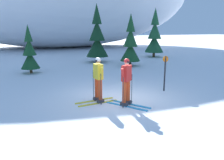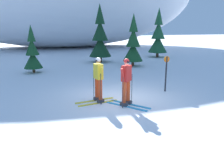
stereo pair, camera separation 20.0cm
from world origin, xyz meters
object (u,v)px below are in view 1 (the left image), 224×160
at_px(pine_tree_center_left, 97,38).
at_px(trail_marker_post, 165,71).
at_px(pine_tree_far_right, 155,37).
at_px(skier_yellow_jacket, 98,79).
at_px(skier_red_jacket, 127,81).
at_px(pine_tree_far_left, 30,53).
at_px(pine_tree_center_right, 130,44).

xyz_separation_m(pine_tree_center_left, trail_marker_post, (0.76, -9.51, -1.07)).
bearing_deg(pine_tree_far_right, trail_marker_post, -115.97).
height_order(skier_yellow_jacket, pine_tree_center_left, pine_tree_center_left).
bearing_deg(skier_red_jacket, pine_tree_far_right, 57.68).
bearing_deg(pine_tree_far_left, pine_tree_center_left, 31.15).
xyz_separation_m(skier_yellow_jacket, trail_marker_post, (3.34, 0.60, -0.03)).
relative_size(pine_tree_center_left, pine_tree_center_right, 1.22).
bearing_deg(skier_yellow_jacket, pine_tree_far_left, 111.10).
height_order(pine_tree_far_left, pine_tree_far_right, pine_tree_far_right).
height_order(pine_tree_center_right, trail_marker_post, pine_tree_center_right).
relative_size(pine_tree_far_left, pine_tree_center_left, 0.65).
bearing_deg(skier_yellow_jacket, skier_red_jacket, -37.65).
bearing_deg(pine_tree_far_left, skier_yellow_jacket, -68.90).
height_order(pine_tree_far_right, trail_marker_post, pine_tree_far_right).
relative_size(skier_yellow_jacket, pine_tree_far_right, 0.38).
relative_size(skier_red_jacket, pine_tree_center_right, 0.47).
xyz_separation_m(pine_tree_center_right, trail_marker_post, (-1.13, -6.88, -0.70)).
bearing_deg(skier_yellow_jacket, pine_tree_far_right, 53.09).
height_order(skier_red_jacket, pine_tree_center_left, pine_tree_center_left).
bearing_deg(pine_tree_far_right, pine_tree_center_right, -135.91).
xyz_separation_m(skier_red_jacket, pine_tree_far_left, (-3.59, 7.64, 0.35)).
relative_size(skier_yellow_jacket, pine_tree_center_left, 0.38).
xyz_separation_m(pine_tree_far_right, trail_marker_post, (-5.34, -10.96, -1.03)).
height_order(pine_tree_far_left, trail_marker_post, pine_tree_far_left).
height_order(pine_tree_far_left, pine_tree_center_right, pine_tree_center_right).
height_order(skier_yellow_jacket, trail_marker_post, skier_yellow_jacket).
height_order(pine_tree_center_right, pine_tree_far_right, pine_tree_far_right).
relative_size(pine_tree_center_right, trail_marker_post, 2.37).
distance_m(skier_red_jacket, trail_marker_post, 2.75).
bearing_deg(trail_marker_post, pine_tree_center_right, 80.70).
bearing_deg(skier_red_jacket, pine_tree_center_left, 81.28).
bearing_deg(skier_red_jacket, pine_tree_far_left, 115.20).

